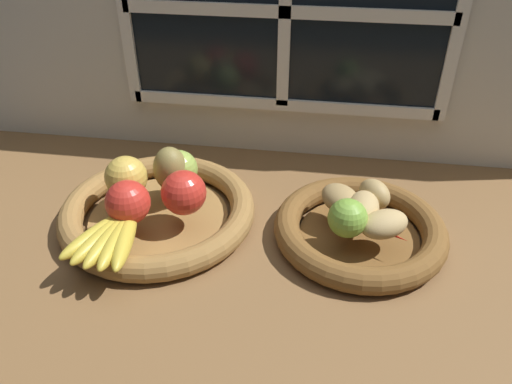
% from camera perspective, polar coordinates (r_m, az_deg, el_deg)
% --- Properties ---
extents(ground_plane, '(1.40, 0.90, 0.03)m').
position_cam_1_polar(ground_plane, '(0.90, 0.92, -5.14)').
color(ground_plane, brown).
extents(back_wall, '(1.40, 0.05, 0.55)m').
position_cam_1_polar(back_wall, '(1.03, 3.44, 18.66)').
color(back_wall, silver).
rests_on(back_wall, ground_plane).
extents(fruit_bowl_left, '(0.35, 0.35, 0.04)m').
position_cam_1_polar(fruit_bowl_left, '(0.91, -11.28, -2.35)').
color(fruit_bowl_left, olive).
rests_on(fruit_bowl_left, ground_plane).
extents(fruit_bowl_right, '(0.30, 0.30, 0.04)m').
position_cam_1_polar(fruit_bowl_right, '(0.87, 11.84, -4.45)').
color(fruit_bowl_right, brown).
rests_on(fruit_bowl_right, ground_plane).
extents(apple_red_front, '(0.07, 0.07, 0.07)m').
position_cam_1_polar(apple_red_front, '(0.84, -14.54, -1.16)').
color(apple_red_front, red).
rests_on(apple_red_front, fruit_bowl_left).
extents(apple_golden_left, '(0.08, 0.08, 0.08)m').
position_cam_1_polar(apple_golden_left, '(0.91, -14.72, 1.68)').
color(apple_golden_left, gold).
rests_on(apple_golden_left, fruit_bowl_left).
extents(apple_red_right, '(0.08, 0.08, 0.08)m').
position_cam_1_polar(apple_red_right, '(0.85, -8.32, -0.07)').
color(apple_red_right, red).
rests_on(apple_red_right, fruit_bowl_left).
extents(apple_green_back, '(0.07, 0.07, 0.07)m').
position_cam_1_polar(apple_green_back, '(0.92, -8.88, 2.63)').
color(apple_green_back, '#99B74C').
rests_on(apple_green_back, fruit_bowl_left).
extents(pear_brown, '(0.09, 0.09, 0.09)m').
position_cam_1_polar(pear_brown, '(0.91, -9.81, 2.61)').
color(pear_brown, olive).
rests_on(pear_brown, fruit_bowl_left).
extents(banana_bunch_front, '(0.12, 0.16, 0.03)m').
position_cam_1_polar(banana_bunch_front, '(0.82, -16.29, -4.84)').
color(banana_bunch_front, gold).
rests_on(banana_bunch_front, fruit_bowl_left).
extents(potato_oblong, '(0.09, 0.10, 0.04)m').
position_cam_1_polar(potato_oblong, '(0.87, 9.72, -0.76)').
color(potato_oblong, '#A38451').
rests_on(potato_oblong, fruit_bowl_right).
extents(potato_small, '(0.10, 0.09, 0.04)m').
position_cam_1_polar(potato_small, '(0.82, 14.54, -3.59)').
color(potato_small, tan).
rests_on(potato_small, fruit_bowl_right).
extents(potato_back, '(0.07, 0.08, 0.05)m').
position_cam_1_polar(potato_back, '(0.88, 13.47, -0.23)').
color(potato_back, tan).
rests_on(potato_back, fruit_bowl_right).
extents(potato_large, '(0.06, 0.08, 0.05)m').
position_cam_1_polar(potato_large, '(0.84, 12.22, -1.94)').
color(potato_large, tan).
rests_on(potato_large, fruit_bowl_right).
extents(lime_near, '(0.06, 0.06, 0.06)m').
position_cam_1_polar(lime_near, '(0.81, 10.49, -2.97)').
color(lime_near, '#7AAD3D').
rests_on(lime_near, fruit_bowl_right).
extents(chili_pepper, '(0.12, 0.07, 0.02)m').
position_cam_1_polar(chili_pepper, '(0.83, 13.27, -3.94)').
color(chili_pepper, red).
rests_on(chili_pepper, fruit_bowl_right).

